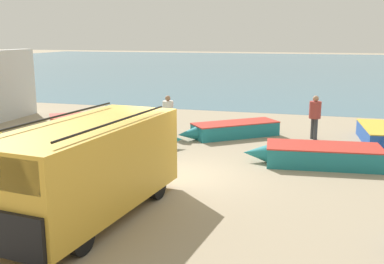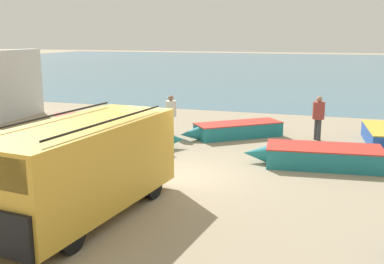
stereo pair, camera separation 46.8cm
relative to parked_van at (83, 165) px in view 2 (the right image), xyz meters
The scene contains 9 objects.
ground_plane 3.83m from the parked_van, 73.72° to the left, with size 200.00×200.00×0.00m, color gray.
sea_water 55.50m from the parked_van, 88.95° to the left, with size 120.00×80.00×0.01m, color #477084.
parked_van is the anchor object (origin of this frame).
fishing_rowboat_0 7.89m from the parked_van, 49.46° to the left, with size 4.53×1.93×0.66m.
fishing_rowboat_3 10.86m from the parked_van, 118.58° to the left, with size 3.85×3.13×0.61m.
fishing_rowboat_5 6.05m from the parked_van, 108.93° to the left, with size 4.26×3.20×0.68m.
fishing_rowboat_6 9.47m from the parked_van, 80.52° to the left, with size 4.00×3.45×0.61m.
fisherman_0 10.93m from the parked_van, 63.47° to the left, with size 0.47×0.47×1.80m.
fisherman_2 8.77m from the parked_van, 96.98° to the left, with size 0.45×0.45×1.72m.
Camera 2 is at (4.45, -12.22, 4.20)m, focal length 42.00 mm.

